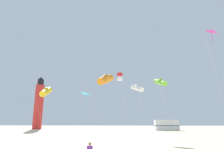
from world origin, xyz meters
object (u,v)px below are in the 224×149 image
Objects in this scene: kite_diamond_magenta at (212,36)px; lighthouse_distant at (39,104)px; kite_tube_orange at (106,79)px; kite_box_scarlet at (120,77)px; kite_tube_white at (137,88)px; kite_tube_lime at (160,82)px; kite_diamond_cyan at (86,95)px; kite_tube_gold at (46,91)px; rv_van_white at (167,125)px.

kite_diamond_magenta is 0.72× the size of lighthouse_distant.
lighthouse_distant reaches higher than kite_tube_orange.
kite_box_scarlet reaches higher than kite_tube_orange.
kite_tube_orange is at bearing -176.51° from kite_diamond_magenta.
kite_box_scarlet is at bearing -155.14° from kite_tube_white.
kite_tube_lime is at bearing -47.65° from lighthouse_distant.
kite_tube_white is at bearing 55.50° from kite_diamond_cyan.
kite_diamond_cyan is 0.68× the size of kite_tube_white.
kite_tube_lime is 1.29× the size of kite_tube_gold.
rv_van_white is at bearing 64.54° from kite_diamond_cyan.
kite_box_scarlet is 11.32m from kite_tube_gold.
lighthouse_distant is (-17.67, 39.34, 1.96)m from kite_tube_gold.
kite_diamond_magenta reaches higher than rv_van_white.
kite_diamond_cyan is 46.70m from lighthouse_distant.
kite_tube_white is 0.49× the size of lighthouse_distant.
kite_tube_orange is (7.22, -3.26, 0.70)m from kite_tube_gold.
kite_diamond_magenta is at bearing 3.49° from kite_tube_orange.
kite_tube_orange is 39.17m from rv_van_white.
kite_box_scarlet is 30.21m from rv_van_white.
kite_tube_lime is at bearing 16.99° from kite_tube_gold.
lighthouse_distant is (-31.90, 35.00, 0.06)m from kite_tube_lime.
lighthouse_distant is at bearing 119.00° from kite_diamond_cyan.
rv_van_white is (7.06, 28.57, -6.39)m from kite_tube_lime.
kite_tube_lime reaches higher than kite_diamond_cyan.
kite_diamond_magenta reaches higher than kite_box_scarlet.
kite_tube_orange is 0.43× the size of lighthouse_distant.
kite_box_scarlet is at bearing 81.85° from kite_tube_orange.
kite_tube_orange is (2.28, -1.82, 1.36)m from kite_diamond_cyan.
lighthouse_distant reaches higher than kite_tube_gold.
kite_tube_gold reaches higher than rv_van_white.
kite_box_scarlet is 1.47× the size of kite_tube_gold.
kite_tube_white is at bearing -47.39° from lighthouse_distant.
kite_box_scarlet is (3.69, 8.03, 3.85)m from kite_diamond_cyan.
kite_tube_lime is (5.61, -2.24, -1.30)m from kite_box_scarlet.
kite_diamond_cyan is (-13.56, 1.13, -6.07)m from kite_diamond_magenta.
kite_diamond_cyan is 0.58× the size of kite_box_scarlet.
kite_tube_lime is at bearing 31.90° from kite_diamond_cyan.
kite_tube_lime is at bearing -106.82° from rv_van_white.
kite_diamond_magenta reaches higher than kite_tube_orange.
kite_box_scarlet is at bearing 65.33° from kite_diamond_cyan.
kite_diamond_magenta is at bearing -58.36° from kite_tube_lime.
kite_diamond_magenta is 1.66× the size of kite_tube_orange.
kite_tube_gold is 7.95m from kite_tube_orange.
kite_diamond_magenta is 1.25× the size of kite_box_scarlet.
rv_van_white is (38.96, -6.42, -6.45)m from lighthouse_distant.
kite_diamond_magenta is at bearing -97.45° from rv_van_white.
kite_tube_orange is at bearing -110.27° from kite_tube_white.
kite_tube_gold is at bearing -145.28° from kite_tube_white.
rv_van_white is at bearing 57.10° from kite_tube_gold.
kite_box_scarlet is 3.33m from kite_tube_white.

